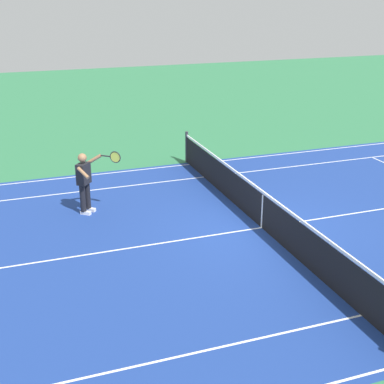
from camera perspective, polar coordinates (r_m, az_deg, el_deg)
ground_plane at (r=13.66m, az=7.40°, el=-3.77°), size 60.00×60.00×0.00m
court_slab at (r=13.66m, az=7.40°, el=-3.77°), size 24.20×11.40×0.00m
court_line_markings at (r=13.66m, az=7.41°, el=-3.76°), size 23.85×11.05×0.01m
tennis_net at (r=13.47m, az=7.50°, el=-1.87°), size 0.10×11.70×1.08m
tennis_player_near at (r=14.39m, az=-11.25°, el=1.27°), size 1.16×0.75×1.70m
tennis_ball at (r=13.40m, az=11.25°, el=-4.38°), size 0.07×0.07×0.07m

